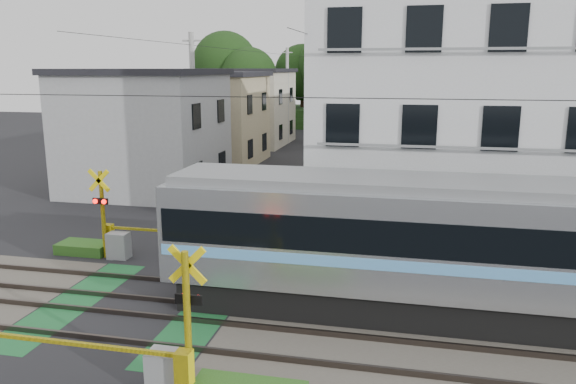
% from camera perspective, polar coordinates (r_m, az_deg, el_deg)
% --- Properties ---
extents(ground, '(120.00, 120.00, 0.00)m').
position_cam_1_polar(ground, '(15.98, -15.08, -11.32)').
color(ground, black).
extents(track_bed, '(120.00, 120.00, 0.14)m').
position_cam_1_polar(track_bed, '(15.96, -15.09, -11.20)').
color(track_bed, '#47423A').
rests_on(track_bed, ground).
extents(crossing_signal_near, '(4.74, 0.65, 3.09)m').
position_cam_1_polar(crossing_signal_near, '(11.68, -12.07, -16.58)').
color(crossing_signal_near, yellow).
rests_on(crossing_signal_near, ground).
extents(crossing_signal_far, '(4.74, 0.65, 3.09)m').
position_cam_1_polar(crossing_signal_far, '(19.93, -17.01, -4.46)').
color(crossing_signal_far, yellow).
rests_on(crossing_signal_far, ground).
extents(apartment_block, '(10.20, 8.36, 9.30)m').
position_cam_1_polar(apartment_block, '(22.48, 16.35, 7.71)').
color(apartment_block, silver).
rests_on(apartment_block, ground).
extents(houses_row, '(22.07, 31.35, 6.80)m').
position_cam_1_polar(houses_row, '(39.51, 2.58, 7.99)').
color(houses_row, '#9FA1A4').
rests_on(houses_row, ground).
extents(tree_hill, '(40.00, 13.00, 11.44)m').
position_cam_1_polar(tree_hill, '(61.49, 6.39, 11.45)').
color(tree_hill, '#183311').
rests_on(tree_hill, ground).
extents(catenary, '(60.00, 5.04, 7.00)m').
position_cam_1_polar(catenary, '(13.22, 7.78, 0.87)').
color(catenary, '#2D2D33').
rests_on(catenary, ground).
extents(utility_poles, '(7.90, 42.00, 8.00)m').
position_cam_1_polar(utility_poles, '(36.85, -0.22, 8.98)').
color(utility_poles, '#A5A5A0').
rests_on(utility_poles, ground).
extents(pedestrian, '(0.63, 0.51, 1.51)m').
position_cam_1_polar(pedestrian, '(38.81, 4.58, 4.18)').
color(pedestrian, black).
rests_on(pedestrian, ground).
extents(weed_patches, '(10.25, 8.80, 0.40)m').
position_cam_1_polar(weed_patches, '(15.13, -9.24, -11.65)').
color(weed_patches, '#2D5E1E').
rests_on(weed_patches, ground).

